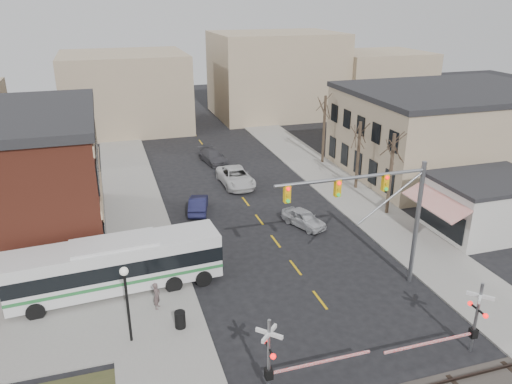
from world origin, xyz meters
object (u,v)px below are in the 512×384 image
traffic_signal_mast (381,203)px  trash_bin (180,320)px  rr_crossing_east (469,320)px  car_d (213,157)px  transit_bus (116,265)px  rr_crossing_west (278,356)px  car_a (304,218)px  street_lamp (126,289)px  car_b (198,204)px  car_c (236,177)px  pedestrian_far (127,272)px  pedestrian_near (157,296)px

traffic_signal_mast → trash_bin: 13.17m
rr_crossing_east → car_d: bearing=98.9°
transit_bus → rr_crossing_west: 12.61m
transit_bus → car_a: transit_bus is taller
street_lamp → trash_bin: (2.64, 0.36, -2.64)m
rr_crossing_west → street_lamp: bearing=138.0°
street_lamp → car_a: 17.70m
traffic_signal_mast → rr_crossing_west: size_ratio=1.67×
car_a → rr_crossing_west: bearing=-138.6°
trash_bin → car_a: size_ratio=0.24×
rr_crossing_west → street_lamp: street_lamp is taller
transit_bus → car_d: bearing=64.2°
street_lamp → car_d: 30.31m
car_b → car_d: size_ratio=0.85×
car_c → car_a: bearing=-76.8°
rr_crossing_west → car_a: bearing=63.8°
trash_bin → car_c: (8.67, 20.52, 0.21)m
car_c → pedestrian_far: pedestrian_far is taller
car_d → rr_crossing_west: bearing=-107.4°
pedestrian_near → pedestrian_far: 3.36m
transit_bus → pedestrian_near: bearing=-53.4°
traffic_signal_mast → car_d: 28.03m
car_a → car_c: size_ratio=0.68×
trash_bin → street_lamp: bearing=-172.2°
car_d → pedestrian_far: size_ratio=2.60×
trash_bin → car_c: size_ratio=0.16×
trash_bin → pedestrian_far: pedestrian_far is taller
car_a → pedestrian_far: bearing=177.1°
street_lamp → rr_crossing_east: bearing=-20.0°
rr_crossing_east → street_lamp: street_lamp is taller
rr_crossing_east → car_c: 27.18m
transit_bus → rr_crossing_west: rr_crossing_west is taller
rr_crossing_west → pedestrian_far: size_ratio=3.03×
transit_bus → rr_crossing_east: (16.47, -11.11, 0.14)m
rr_crossing_east → trash_bin: bearing=155.2°
rr_crossing_west → pedestrian_near: bearing=119.1°
street_lamp → car_b: 17.23m
transit_bus → car_c: (11.67, 15.62, -1.02)m
street_lamp → trash_bin: bearing=7.8°
car_b → rr_crossing_west: bearing=103.3°
car_c → pedestrian_near: pedestrian_near is taller
traffic_signal_mast → car_a: traffic_signal_mast is taller
transit_bus → pedestrian_near: (2.02, -2.72, -0.89)m
rr_crossing_west → street_lamp: 8.38m
rr_crossing_east → trash_bin: size_ratio=5.84×
transit_bus → car_a: bearing=20.0°
pedestrian_far → car_a: bearing=-35.7°
car_b → street_lamp: bearing=81.7°
transit_bus → car_b: bearing=56.1°
car_a → pedestrian_near: 14.70m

